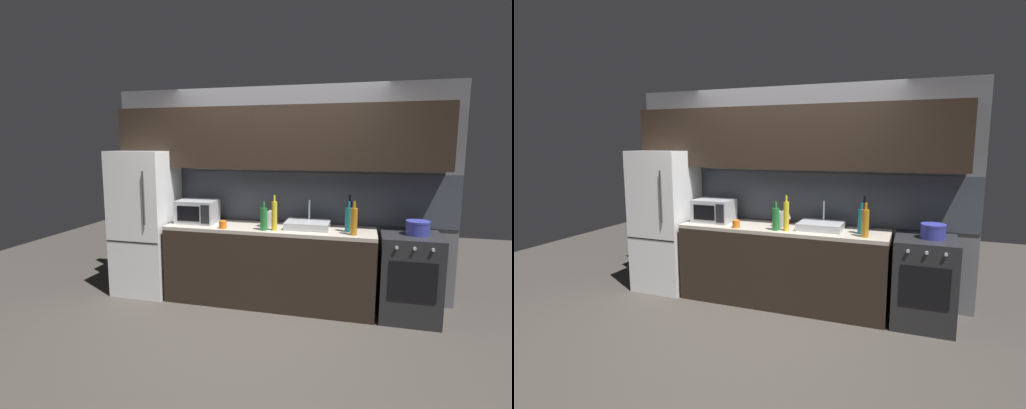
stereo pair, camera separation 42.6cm
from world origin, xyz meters
TOP-DOWN VIEW (x-y plane):
  - ground_plane at (0.00, 0.00)m, footprint 10.00×10.00m
  - back_wall at (0.00, 1.20)m, footprint 4.10×0.44m
  - counter_run at (0.00, 0.90)m, footprint 2.36×0.60m
  - refrigerator at (-1.56, 0.90)m, footprint 0.68×0.69m
  - oven_range at (1.52, 0.90)m, footprint 0.60×0.62m
  - microwave at (-0.88, 0.92)m, footprint 0.46×0.35m
  - sink_basin at (0.44, 0.93)m, footprint 0.48×0.38m
  - kettle at (-0.01, 0.90)m, footprint 0.18×0.14m
  - wine_bottle_teal at (0.88, 0.86)m, footprint 0.08×0.08m
  - wine_bottle_amber at (0.94, 0.72)m, footprint 0.07×0.07m
  - wine_bottle_yellow at (0.10, 0.73)m, footprint 0.06×0.06m
  - wine_bottle_dark at (0.88, 1.06)m, footprint 0.06×0.06m
  - wine_bottle_green at (-0.02, 0.72)m, footprint 0.08×0.08m
  - mug_red at (-0.02, 1.11)m, footprint 0.08×0.08m
  - mug_orange at (-0.47, 0.68)m, footprint 0.09×0.09m
  - cooking_pot at (1.57, 0.90)m, footprint 0.24×0.24m

SIDE VIEW (x-z plane):
  - ground_plane at x=0.00m, z-range 0.00..0.00m
  - counter_run at x=0.00m, z-range 0.00..0.90m
  - oven_range at x=1.52m, z-range 0.00..0.90m
  - refrigerator at x=-1.56m, z-range 0.00..1.75m
  - sink_basin at x=0.44m, z-range 0.79..1.09m
  - mug_orange at x=-0.47m, z-range 0.90..0.99m
  - mug_red at x=-0.02m, z-range 0.90..0.99m
  - cooking_pot at x=1.57m, z-range 0.90..1.05m
  - kettle at x=-0.01m, z-range 0.89..1.09m
  - wine_bottle_green at x=-0.02m, z-range 0.87..1.19m
  - microwave at x=-0.88m, z-range 0.90..1.17m
  - wine_bottle_teal at x=0.88m, z-range 0.87..1.20m
  - wine_bottle_amber at x=0.94m, z-range 0.87..1.22m
  - wine_bottle_dark at x=0.88m, z-range 0.87..1.24m
  - wine_bottle_yellow at x=0.10m, z-range 0.87..1.26m
  - back_wall at x=0.00m, z-range 0.30..2.80m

